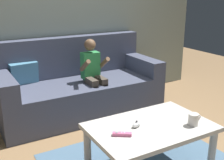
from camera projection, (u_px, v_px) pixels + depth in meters
wall_back at (58, 6)px, 3.42m from camera, size 4.13×0.05×2.50m
couch at (78, 88)px, 3.42m from camera, size 1.90×0.80×0.89m
person_seated_on_couch at (94, 73)px, 3.26m from camera, size 0.29×0.35×0.90m
coffee_table at (150, 132)px, 2.24m from camera, size 0.95×0.62×0.42m
game_remote_pink_near_edge at (122, 134)px, 2.06m from camera, size 0.14×0.11×0.03m
nunchuk_white at (137, 124)px, 2.19m from camera, size 0.10×0.07×0.05m
coffee_mug at (194, 119)px, 2.22m from camera, size 0.12×0.08×0.09m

